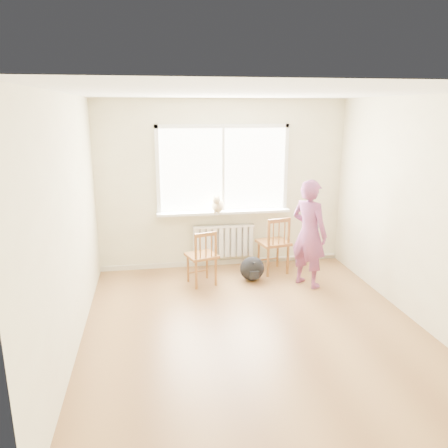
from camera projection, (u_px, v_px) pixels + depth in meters
name	position (u px, v px, depth m)	size (l,w,h in m)	color
floor	(254.00, 328.00, 5.23)	(4.50, 4.50, 0.00)	olive
ceiling	(258.00, 93.00, 4.53)	(4.50, 4.50, 0.00)	white
back_wall	(223.00, 185.00, 7.02)	(4.00, 0.01, 2.70)	beige
window	(223.00, 166.00, 6.92)	(2.12, 0.05, 1.42)	white
windowsill	(224.00, 212.00, 7.03)	(2.15, 0.22, 0.04)	white
radiator	(224.00, 241.00, 7.17)	(1.00, 0.12, 0.55)	white
heating_pipe	(295.00, 257.00, 7.49)	(0.04, 0.04, 1.40)	silver
baseboard	(223.00, 262.00, 7.35)	(4.00, 0.03, 0.08)	beige
chair_left	(203.00, 258.00, 6.40)	(0.51, 0.50, 0.84)	#9A5B2C
chair_right	(275.00, 245.00, 6.87)	(0.53, 0.51, 0.92)	#9A5B2C
person	(309.00, 234.00, 6.31)	(0.58, 0.38, 1.58)	#B73D45
cat	(217.00, 205.00, 6.89)	(0.27, 0.44, 0.30)	beige
backpack	(252.00, 269.00, 6.63)	(0.37, 0.28, 0.37)	black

